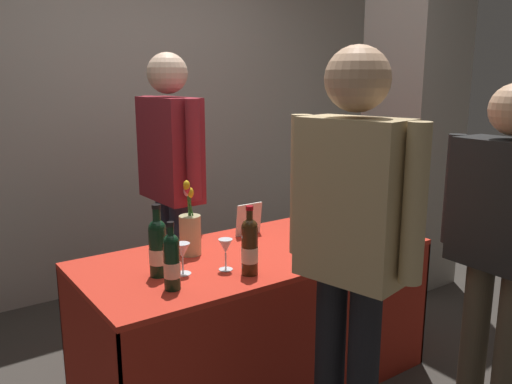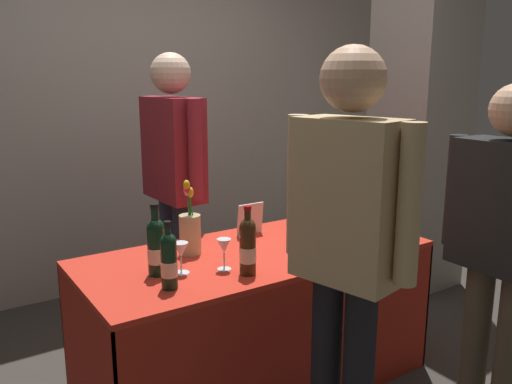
% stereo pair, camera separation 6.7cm
% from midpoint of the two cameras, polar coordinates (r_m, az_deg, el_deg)
% --- Properties ---
extents(ground_plane, '(12.00, 12.00, 0.00)m').
position_cam_midpoint_polar(ground_plane, '(2.94, -0.70, -19.95)').
color(ground_plane, '#38332D').
extents(back_partition, '(5.07, 0.12, 2.66)m').
position_cam_midpoint_polar(back_partition, '(4.05, -15.03, 8.51)').
color(back_partition, '#9E998E').
rests_on(back_partition, ground_plane).
extents(concrete_pillar, '(0.55, 0.55, 3.04)m').
position_cam_midpoint_polar(concrete_pillar, '(4.09, 16.54, 11.13)').
color(concrete_pillar, gray).
rests_on(concrete_pillar, ground_plane).
extents(tasting_table, '(1.74, 0.78, 0.73)m').
position_cam_midpoint_polar(tasting_table, '(2.70, -0.73, -10.72)').
color(tasting_table, red).
rests_on(tasting_table, ground_plane).
extents(featured_wine_bottle, '(0.08, 0.08, 0.32)m').
position_cam_midpoint_polar(featured_wine_bottle, '(2.31, -11.49, -5.83)').
color(featured_wine_bottle, black).
rests_on(featured_wine_bottle, tasting_table).
extents(display_bottle_0, '(0.08, 0.08, 0.30)m').
position_cam_midpoint_polar(display_bottle_0, '(2.79, 5.83, -2.52)').
color(display_bottle_0, black).
rests_on(display_bottle_0, tasting_table).
extents(display_bottle_1, '(0.07, 0.07, 0.31)m').
position_cam_midpoint_polar(display_bottle_1, '(2.28, -1.55, -5.88)').
color(display_bottle_1, '#38230F').
rests_on(display_bottle_1, tasting_table).
extents(display_bottle_2, '(0.07, 0.07, 0.32)m').
position_cam_midpoint_polar(display_bottle_2, '(2.81, 10.31, -2.61)').
color(display_bottle_2, '#38230F').
rests_on(display_bottle_2, tasting_table).
extents(display_bottle_3, '(0.07, 0.07, 0.29)m').
position_cam_midpoint_polar(display_bottle_3, '(2.16, -10.07, -7.41)').
color(display_bottle_3, black).
rests_on(display_bottle_3, tasting_table).
extents(wine_glass_near_vendor, '(0.06, 0.06, 0.14)m').
position_cam_midpoint_polar(wine_glass_near_vendor, '(2.35, -4.17, -6.05)').
color(wine_glass_near_vendor, silver).
rests_on(wine_glass_near_vendor, tasting_table).
extents(wine_glass_mid, '(0.07, 0.07, 0.14)m').
position_cam_midpoint_polar(wine_glass_mid, '(2.32, -8.86, -6.47)').
color(wine_glass_mid, silver).
rests_on(wine_glass_mid, tasting_table).
extents(wine_glass_near_taster, '(0.07, 0.07, 0.15)m').
position_cam_midpoint_polar(wine_glass_near_taster, '(2.72, 7.93, -3.46)').
color(wine_glass_near_taster, silver).
rests_on(wine_glass_near_taster, tasting_table).
extents(flower_vase, '(0.11, 0.11, 0.37)m').
position_cam_midpoint_polar(flower_vase, '(2.56, -7.96, -4.21)').
color(flower_vase, tan).
rests_on(flower_vase, tasting_table).
extents(brochure_stand, '(0.16, 0.03, 0.18)m').
position_cam_midpoint_polar(brochure_stand, '(2.85, -1.47, -2.99)').
color(brochure_stand, silver).
rests_on(brochure_stand, tasting_table).
extents(vendor_presenter, '(0.24, 0.63, 1.72)m').
position_cam_midpoint_polar(vendor_presenter, '(3.16, -9.89, 2.53)').
color(vendor_presenter, '#2D3347').
rests_on(vendor_presenter, ground_plane).
extents(taster_foreground_right, '(0.29, 0.54, 1.69)m').
position_cam_midpoint_polar(taster_foreground_right, '(1.95, 9.38, -4.65)').
color(taster_foreground_right, black).
rests_on(taster_foreground_right, ground_plane).
extents(taster_foreground_left, '(0.22, 0.60, 1.55)m').
position_cam_midpoint_polar(taster_foreground_left, '(2.44, 24.62, -4.13)').
color(taster_foreground_left, '#4C4233').
rests_on(taster_foreground_left, ground_plane).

